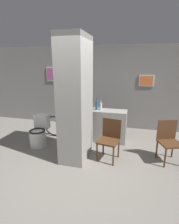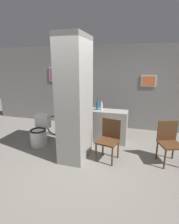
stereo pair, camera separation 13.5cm
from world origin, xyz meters
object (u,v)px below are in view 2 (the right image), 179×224
Objects in this scene: toilet at (40,133)px; bottle_tall at (97,105)px; chair_near_pillar at (109,138)px; chair_by_doorway at (169,141)px; bicycle at (70,127)px.

toilet is 2.33× the size of bottle_tall.
chair_near_pillar is 1.25m from chair_by_doorway.
chair_near_pillar is (1.84, -0.19, 0.18)m from toilet.
chair_near_pillar reaches higher than bicycle.
toilet is 1.67m from bottle_tall.
chair_near_pillar is 1.12m from bottle_tall.
bottle_tall is at bearing 130.21° from chair_near_pillar.
chair_near_pillar is at bearing -33.23° from bicycle.
bicycle is (0.59, 0.63, 0.01)m from toilet.
bottle_tall is (-0.48, 0.89, 0.49)m from chair_near_pillar.
bottle_tall reaches higher than chair_near_pillar.
chair_near_pillar is 0.58× the size of bicycle.
chair_near_pillar is at bearing 170.07° from chair_by_doorway.
chair_by_doorway is at bearing 21.35° from chair_near_pillar.
toilet is 0.86m from bicycle.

